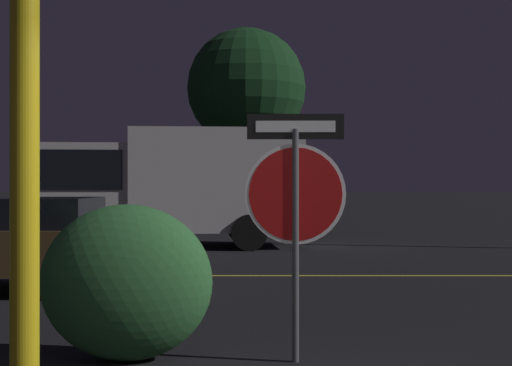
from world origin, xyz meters
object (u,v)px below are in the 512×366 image
delivery_truck (161,182)px  tree_0 (246,88)px  passing_car_2 (28,243)px  hedge_bush_2 (126,282)px  stop_sign (296,192)px  yellow_pole_left (25,141)px

delivery_truck → tree_0: (2.00, 5.83, 3.08)m
passing_car_2 → hedge_bush_2: bearing=-151.5°
stop_sign → hedge_bush_2: 1.67m
yellow_pole_left → hedge_bush_2: size_ratio=2.38×
passing_car_2 → delivery_truck: (1.00, 7.03, 0.89)m
delivery_truck → hedge_bush_2: bearing=-178.7°
stop_sign → yellow_pole_left: yellow_pole_left is taller
delivery_truck → passing_car_2: bearing=167.2°
passing_car_2 → tree_0: (2.99, 12.85, 3.97)m
delivery_truck → tree_0: 6.89m
hedge_bush_2 → passing_car_2: hedge_bush_2 is taller
yellow_pole_left → passing_car_2: (-1.97, 6.20, -1.10)m
stop_sign → tree_0: tree_0 is taller
hedge_bush_2 → stop_sign: bearing=-1.4°
yellow_pole_left → hedge_bush_2: (0.21, 2.10, -1.11)m
hedge_bush_2 → tree_0: tree_0 is taller
passing_car_2 → tree_0: bearing=-12.5°
yellow_pole_left → hedge_bush_2: bearing=84.3°
hedge_bush_2 → passing_car_2: bearing=117.9°
stop_sign → passing_car_2: (-3.65, 4.14, -0.78)m
yellow_pole_left → delivery_truck: yellow_pole_left is taller
stop_sign → yellow_pole_left: bearing=-128.2°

